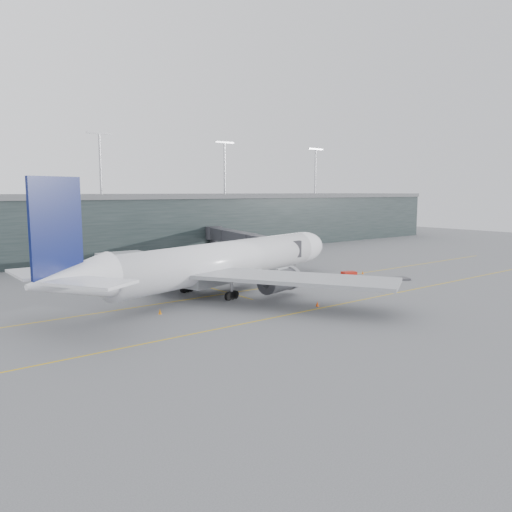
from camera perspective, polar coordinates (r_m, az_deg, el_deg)
ground at (r=79.03m, az=-7.70°, el=-4.22°), size 320.00×320.00×0.00m
taxiline_a at (r=75.67m, az=-6.16°, el=-4.71°), size 160.00×0.25×0.02m
taxiline_b at (r=63.00m, az=1.62°, el=-7.13°), size 160.00×0.25×0.02m
taxiline_lead_main at (r=98.68m, az=-11.08°, el=-1.97°), size 0.25×60.00×0.02m
terminal at (r=131.11m, az=-20.72°, el=3.31°), size 240.00×36.00×29.00m
main_aircraft at (r=78.31m, az=-3.83°, el=-0.64°), size 61.27×56.39×17.43m
jet_bridge at (r=113.29m, az=-2.86°, el=2.02°), size 13.60×45.64×7.03m
gse_cart at (r=90.26m, az=10.57°, el=-2.23°), size 2.83×2.24×1.69m
baggage_dolly at (r=93.77m, az=16.03°, el=-2.49°), size 4.09×3.77×0.33m
uld_a at (r=86.33m, az=-13.92°, el=-2.70°), size 2.59×2.32×1.95m
uld_b at (r=88.04m, az=-12.13°, el=-2.43°), size 2.73×2.49×2.02m
uld_c at (r=88.40m, az=-10.81°, el=-2.43°), size 1.97×1.58×1.79m
cone_nose at (r=98.29m, az=12.10°, el=-1.84°), size 0.43×0.43×0.69m
cone_wing_stbd at (r=69.80m, az=7.03°, el=-5.45°), size 0.46×0.46×0.73m
cone_wing_port at (r=95.02m, az=-5.71°, el=-2.04°), size 0.41×0.41×0.65m
cone_tail at (r=66.17m, az=-10.92°, el=-6.24°), size 0.45×0.45×0.72m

